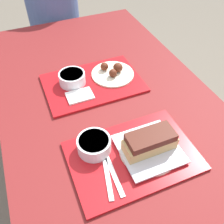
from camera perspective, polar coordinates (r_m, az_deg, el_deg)
name	(u,v)px	position (r m, az deg, el deg)	size (l,w,h in m)	color
ground_plane	(117,200)	(1.66, 1.08, -19.44)	(12.00, 12.00, 0.00)	#706656
picnic_table	(119,131)	(1.08, 1.56, -4.43)	(0.92, 1.89, 0.75)	maroon
picnic_bench_far	(61,54)	(2.14, -11.50, 12.83)	(0.88, 0.28, 0.43)	maroon
tray_near	(133,156)	(0.90, 4.78, -9.98)	(0.45, 0.30, 0.01)	#B21419
tray_far	(93,83)	(1.18, -4.37, 6.59)	(0.45, 0.30, 0.01)	#B21419
bowl_coleslaw_near	(94,144)	(0.89, -4.12, -7.37)	(0.12, 0.12, 0.05)	silver
brisket_sandwich_plate	(149,145)	(0.89, 8.56, -7.44)	(0.21, 0.21, 0.09)	beige
plastic_fork_near	(108,177)	(0.85, -1.01, -14.55)	(0.05, 0.17, 0.00)	white
plastic_knife_near	(114,174)	(0.85, 0.41, -14.06)	(0.02, 0.17, 0.00)	white
condiment_packet	(125,140)	(0.93, 3.00, -6.47)	(0.04, 0.03, 0.01)	#A59E93
bowl_coleslaw_far	(72,78)	(1.17, -9.10, 7.74)	(0.12, 0.12, 0.05)	silver
wings_plate_far	(113,72)	(1.21, 0.17, 9.15)	(0.20, 0.20, 0.05)	beige
napkin_far	(80,96)	(1.11, -7.37, 3.72)	(0.11, 0.08, 0.01)	white
person_seated_across	(53,10)	(1.97, -13.33, 21.83)	(0.36, 0.36, 0.73)	#4C6093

